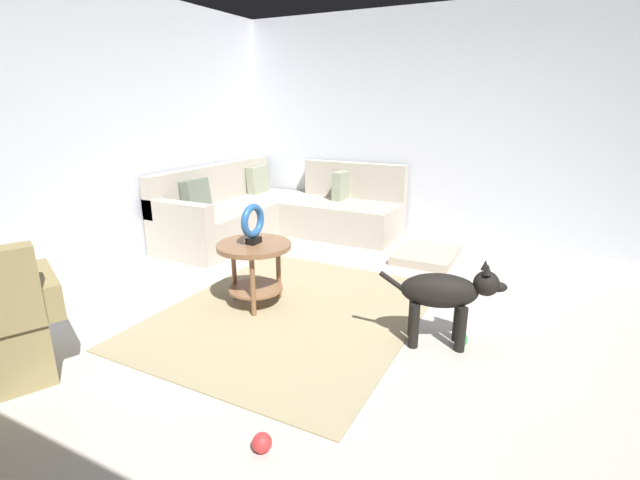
% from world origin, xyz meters
% --- Properties ---
extents(ground_plane, '(6.00, 6.00, 0.10)m').
position_xyz_m(ground_plane, '(0.00, 0.00, -0.05)').
color(ground_plane, '#B7B2A8').
extents(wall_back, '(6.00, 0.12, 2.70)m').
position_xyz_m(wall_back, '(0.00, 2.94, 1.35)').
color(wall_back, silver).
rests_on(wall_back, ground_plane).
extents(wall_right, '(0.12, 6.00, 2.70)m').
position_xyz_m(wall_right, '(2.94, 0.00, 1.35)').
color(wall_right, silver).
rests_on(wall_right, ground_plane).
extents(area_rug, '(2.30, 1.90, 0.01)m').
position_xyz_m(area_rug, '(0.15, 0.70, 0.01)').
color(area_rug, tan).
rests_on(area_rug, ground_plane).
extents(sectional_couch, '(2.20, 2.25, 0.88)m').
position_xyz_m(sectional_couch, '(1.99, 2.01, 0.29)').
color(sectional_couch, '#B2A899').
rests_on(sectional_couch, ground_plane).
extents(side_table, '(0.60, 0.60, 0.54)m').
position_xyz_m(side_table, '(0.15, 1.05, 0.42)').
color(side_table, brown).
rests_on(side_table, ground_plane).
extents(torus_sculpture, '(0.28, 0.08, 0.33)m').
position_xyz_m(torus_sculpture, '(0.15, 1.05, 0.71)').
color(torus_sculpture, black).
rests_on(torus_sculpture, side_table).
extents(dog_bed_mat, '(0.80, 0.60, 0.09)m').
position_xyz_m(dog_bed_mat, '(1.98, 0.08, 0.04)').
color(dog_bed_mat, '#B2A38E').
rests_on(dog_bed_mat, ground_plane).
extents(dog, '(0.37, 0.82, 0.63)m').
position_xyz_m(dog, '(0.21, -0.48, 0.38)').
color(dog, black).
rests_on(dog, ground_plane).
extents(dog_toy_ball, '(0.10, 0.10, 0.10)m').
position_xyz_m(dog_toy_ball, '(-1.22, 0.06, 0.05)').
color(dog_toy_ball, red).
rests_on(dog_toy_ball, ground_plane).
extents(dog_toy_bone, '(0.18, 0.07, 0.06)m').
position_xyz_m(dog_toy_bone, '(0.28, -0.62, 0.03)').
color(dog_toy_bone, green).
rests_on(dog_toy_bone, ground_plane).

